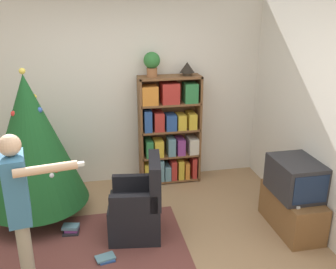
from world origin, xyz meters
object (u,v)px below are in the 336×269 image
object	(u,v)px
table_lamp	(187,68)
standing_person	(20,205)
television	(296,178)
christmas_tree	(31,141)
potted_plant	(152,62)
bookshelf	(169,132)
armchair	(138,209)

from	to	relation	value
table_lamp	standing_person	bearing A→B (deg)	-134.20
television	table_lamp	distance (m)	2.02
standing_person	table_lamp	distance (m)	2.87
christmas_tree	potted_plant	size ratio (longest dim) A/B	5.56
television	potted_plant	xyz separation A→B (m)	(-1.36, 1.51, 1.09)
bookshelf	armchair	distance (m)	1.47
table_lamp	armchair	bearing A→B (deg)	-124.28
christmas_tree	table_lamp	xyz separation A→B (m)	(2.00, 0.65, 0.67)
television	table_lamp	size ratio (longest dim) A/B	3.04
television	potted_plant	distance (m)	2.31
bookshelf	table_lamp	size ratio (longest dim) A/B	7.75
christmas_tree	table_lamp	distance (m)	2.21
armchair	standing_person	xyz separation A→B (m)	(-1.07, -0.72, 0.58)
standing_person	potted_plant	xyz separation A→B (m)	(1.45, 1.98, 0.84)
bookshelf	television	world-z (taller)	bookshelf
television	standing_person	world-z (taller)	standing_person
christmas_tree	standing_person	distance (m)	1.34
armchair	potted_plant	size ratio (longest dim) A/B	2.80
christmas_tree	potted_plant	distance (m)	1.82
armchair	potted_plant	xyz separation A→B (m)	(0.38, 1.27, 1.42)
standing_person	christmas_tree	bearing A→B (deg)	173.62
bookshelf	christmas_tree	size ratio (longest dim) A/B	0.85
armchair	table_lamp	distance (m)	2.03
television	potted_plant	world-z (taller)	potted_plant
potted_plant	standing_person	bearing A→B (deg)	-126.11
bookshelf	potted_plant	distance (m)	1.01
television	standing_person	bearing A→B (deg)	-170.49
table_lamp	television	bearing A→B (deg)	-59.85
television	christmas_tree	size ratio (longest dim) A/B	0.33
armchair	standing_person	distance (m)	1.41
christmas_tree	armchair	world-z (taller)	christmas_tree
armchair	television	bearing A→B (deg)	89.92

